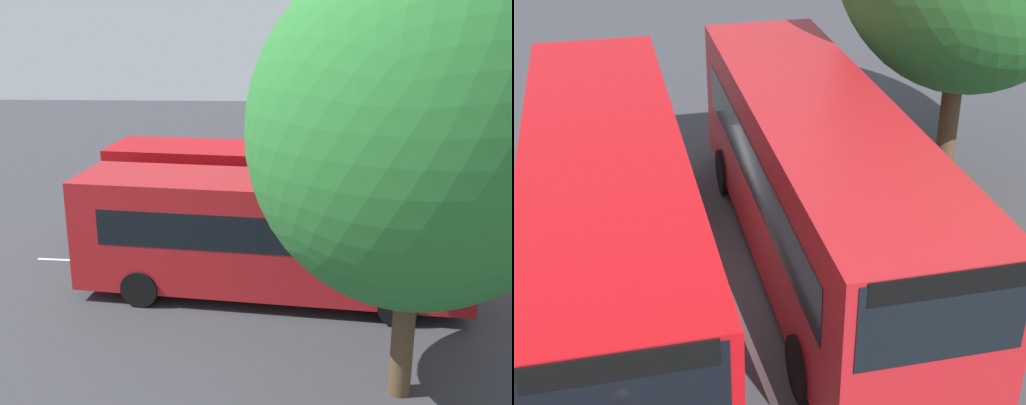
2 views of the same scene
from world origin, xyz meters
TOP-DOWN VIEW (x-y plane):
  - ground_plane at (0.00, 0.00)m, footprint 69.67×69.67m
  - bus_far_left at (0.03, -1.90)m, footprint 10.39×3.59m
  - bus_center_left at (-0.07, 1.80)m, footprint 10.40×3.62m
  - lane_stripe_outer_left at (0.00, 0.00)m, footprint 14.25×1.04m

SIDE VIEW (x-z plane):
  - ground_plane at x=0.00m, z-range 0.00..0.00m
  - lane_stripe_outer_left at x=0.00m, z-range 0.00..0.01m
  - bus_far_left at x=0.03m, z-range 0.16..3.38m
  - bus_center_left at x=-0.07m, z-range 0.16..3.38m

